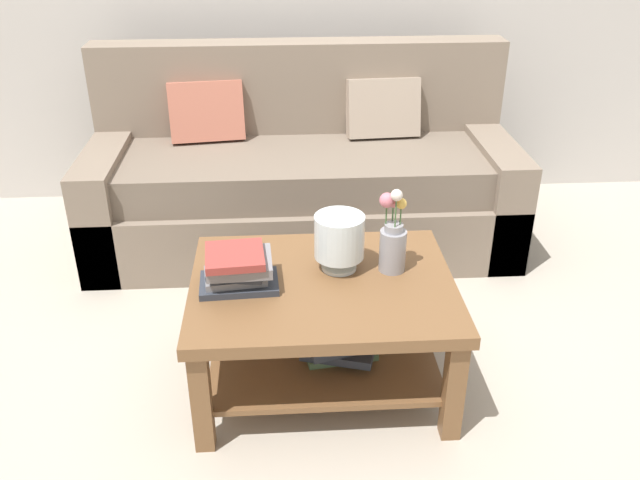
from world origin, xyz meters
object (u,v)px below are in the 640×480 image
object	(u,v)px
book_stack_main	(238,268)
coffee_table	(324,312)
flower_pitcher	(393,240)
glass_hurricane_vase	(339,238)
couch	(302,179)

from	to	relation	value
book_stack_main	coffee_table	bearing A→B (deg)	1.07
coffee_table	flower_pitcher	world-z (taller)	flower_pitcher
book_stack_main	glass_hurricane_vase	size ratio (longest dim) A/B	1.32
book_stack_main	flower_pitcher	distance (m)	0.60
couch	coffee_table	world-z (taller)	couch
couch	coffee_table	distance (m)	1.28
book_stack_main	glass_hurricane_vase	xyz separation A→B (m)	(0.39, 0.10, 0.06)
glass_hurricane_vase	couch	bearing A→B (deg)	94.72
couch	coffee_table	bearing A→B (deg)	-88.57
couch	flower_pitcher	bearing A→B (deg)	-75.90
glass_hurricane_vase	flower_pitcher	world-z (taller)	flower_pitcher
book_stack_main	couch	bearing A→B (deg)	77.20
couch	flower_pitcher	world-z (taller)	couch
couch	coffee_table	xyz separation A→B (m)	(0.03, -1.28, -0.03)
coffee_table	flower_pitcher	bearing A→B (deg)	15.89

